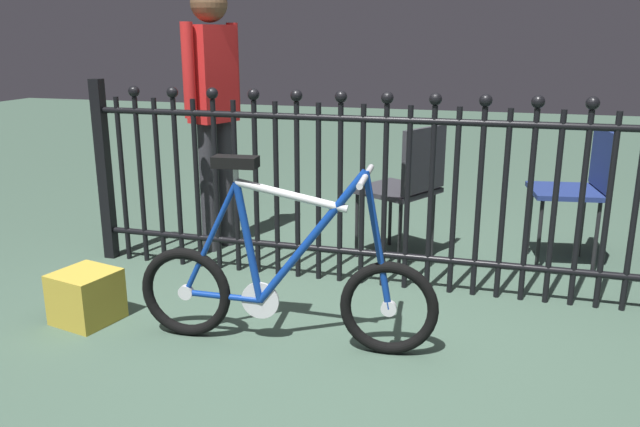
# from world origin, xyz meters

# --- Properties ---
(ground_plane) EXTENTS (20.00, 20.00, 0.00)m
(ground_plane) POSITION_xyz_m (0.00, 0.00, 0.00)
(ground_plane) COLOR #3D5647
(iron_fence) EXTENTS (3.35, 0.07, 1.15)m
(iron_fence) POSITION_xyz_m (-0.06, 0.72, 0.59)
(iron_fence) COLOR black
(iron_fence) RESTS_ON ground
(bicycle) EXTENTS (1.41, 0.40, 0.89)m
(bicycle) POSITION_xyz_m (-0.15, -0.13, 0.30)
(bicycle) COLOR black
(bicycle) RESTS_ON ground
(chair_charcoal) EXTENTS (0.59, 0.59, 0.87)m
(chair_charcoal) POSITION_xyz_m (0.22, 1.19, 0.52)
(chair_charcoal) COLOR black
(chair_charcoal) RESTS_ON ground
(chair_navy) EXTENTS (0.47, 0.47, 0.86)m
(chair_navy) POSITION_xyz_m (1.25, 1.40, 0.53)
(chair_navy) COLOR black
(chair_navy) RESTS_ON ground
(person_visitor) EXTENTS (0.27, 0.45, 1.71)m
(person_visitor) POSITION_xyz_m (-1.05, 1.11, 1.03)
(person_visitor) COLOR #2D2D33
(person_visitor) RESTS_ON ground
(display_crate) EXTENTS (0.33, 0.33, 0.26)m
(display_crate) POSITION_xyz_m (-1.19, -0.16, 0.13)
(display_crate) COLOR #B29933
(display_crate) RESTS_ON ground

